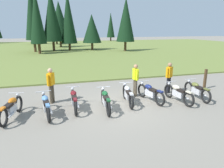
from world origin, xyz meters
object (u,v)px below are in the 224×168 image
object	(u,v)px
motorcycle_british_green	(106,100)
rider_checking_bike	(51,83)
motorcycle_silver	(128,94)
motorcycle_sky_blue	(46,105)
motorcycle_navy	(150,92)
trail_marker_post	(205,79)
rider_with_back_turned	(169,76)
motorcycle_orange	(11,108)
motorcycle_maroon	(74,100)
motorcycle_cream	(178,93)
motorcycle_olive	(197,90)
rider_in_hivis_vest	(135,78)

from	to	relation	value
motorcycle_british_green	rider_checking_bike	world-z (taller)	rider_checking_bike
motorcycle_silver	motorcycle_sky_blue	bearing A→B (deg)	-173.49
motorcycle_navy	trail_marker_post	xyz separation A→B (m)	(4.00, 1.05, 0.15)
motorcycle_sky_blue	rider_with_back_turned	world-z (taller)	rider_with_back_turned
trail_marker_post	rider_checking_bike	bearing A→B (deg)	179.91
motorcycle_silver	motorcycle_navy	distance (m)	1.15
motorcycle_orange	motorcycle_silver	distance (m)	4.95
motorcycle_maroon	rider_with_back_turned	distance (m)	5.32
motorcycle_maroon	motorcycle_cream	xyz separation A→B (m)	(4.88, -0.40, 0.00)
motorcycle_olive	rider_with_back_turned	world-z (taller)	rider_with_back_turned
motorcycle_olive	rider_in_hivis_vest	world-z (taller)	rider_in_hivis_vest
motorcycle_navy	motorcycle_olive	xyz separation A→B (m)	(2.41, -0.28, 0.00)
motorcycle_orange	motorcycle_british_green	size ratio (longest dim) A/B	0.98
motorcycle_sky_blue	rider_with_back_turned	bearing A→B (deg)	12.11
motorcycle_british_green	trail_marker_post	size ratio (longest dim) A/B	1.80
motorcycle_silver	rider_with_back_turned	bearing A→B (deg)	19.29
motorcycle_maroon	rider_with_back_turned	xyz separation A→B (m)	(5.20, 0.99, 0.51)
motorcycle_navy	rider_in_hivis_vest	world-z (taller)	rider_in_hivis_vest
rider_in_hivis_vest	motorcycle_maroon	bearing A→B (deg)	-162.73
motorcycle_olive	motorcycle_sky_blue	bearing A→B (deg)	-178.97
motorcycle_sky_blue	motorcycle_british_green	size ratio (longest dim) A/B	1.00
motorcycle_silver	rider_in_hivis_vest	size ratio (longest dim) A/B	1.25
motorcycle_orange	rider_checking_bike	distance (m)	2.12
motorcycle_orange	rider_with_back_turned	xyz separation A→B (m)	(7.64, 1.28, 0.51)
rider_with_back_turned	motorcycle_maroon	bearing A→B (deg)	-169.17
motorcycle_sky_blue	rider_checking_bike	xyz separation A→B (m)	(0.23, 1.48, 0.51)
motorcycle_british_green	motorcycle_silver	distance (m)	1.28
motorcycle_silver	rider_checking_bike	xyz separation A→B (m)	(-3.42, 1.06, 0.51)
motorcycle_maroon	motorcycle_olive	bearing A→B (deg)	-2.25
motorcycle_sky_blue	motorcycle_maroon	distance (m)	1.21
rider_in_hivis_vest	trail_marker_post	distance (m)	4.40
motorcycle_sky_blue	motorcycle_olive	xyz separation A→B (m)	(7.21, 0.13, 0.00)
motorcycle_cream	motorcycle_olive	size ratio (longest dim) A/B	1.00
motorcycle_navy	trail_marker_post	bearing A→B (deg)	14.74
motorcycle_olive	motorcycle_british_green	bearing A→B (deg)	-177.77
motorcycle_orange	rider_in_hivis_vest	xyz separation A→B (m)	(5.70, 1.30, 0.51)
motorcycle_silver	rider_in_hivis_vest	xyz separation A→B (m)	(0.76, 0.96, 0.51)
motorcycle_cream	motorcycle_maroon	bearing A→B (deg)	175.26
motorcycle_maroon	rider_in_hivis_vest	bearing A→B (deg)	17.27
motorcycle_maroon	motorcycle_navy	xyz separation A→B (m)	(3.65, 0.04, 0.00)
trail_marker_post	motorcycle_sky_blue	bearing A→B (deg)	-170.56
motorcycle_olive	motorcycle_orange	bearing A→B (deg)	-179.67
motorcycle_maroon	rider_in_hivis_vest	world-z (taller)	rider_in_hivis_vest
motorcycle_maroon	motorcycle_olive	xyz separation A→B (m)	(6.06, -0.24, 0.00)
motorcycle_cream	motorcycle_olive	xyz separation A→B (m)	(1.18, 0.17, 0.00)
motorcycle_maroon	trail_marker_post	bearing A→B (deg)	8.15
motorcycle_cream	motorcycle_olive	distance (m)	1.19
rider_with_back_turned	trail_marker_post	bearing A→B (deg)	2.36
motorcycle_orange	motorcycle_british_green	distance (m)	3.75
motorcycle_sky_blue	motorcycle_navy	world-z (taller)	same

